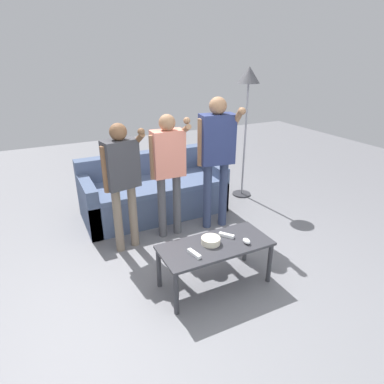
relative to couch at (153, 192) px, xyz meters
The scene contains 11 objects.
ground_plane 1.66m from the couch, 94.08° to the right, with size 12.00×12.00×0.00m, color slate.
couch is the anchor object (origin of this frame).
coffee_table 1.73m from the couch, 90.72° to the right, with size 1.04×0.46×0.44m.
snack_bowl 1.71m from the couch, 91.85° to the right, with size 0.18×0.18×0.06m, color beige.
game_remote_nunchuk 1.86m from the couch, 82.56° to the right, with size 0.06×0.09×0.05m.
floor_lamp 1.95m from the couch, ahead, with size 0.30×0.30×1.88m.
player_left 1.11m from the couch, 128.44° to the right, with size 0.44×0.28×1.42m.
player_center 0.92m from the couch, 92.81° to the right, with size 0.43×0.28×1.45m.
player_right 1.17m from the couch, 52.18° to the right, with size 0.47×0.41×1.61m.
game_remote_wand_near 1.83m from the couch, 98.70° to the right, with size 0.07×0.16×0.03m.
game_remote_wand_far 1.67m from the couch, 85.25° to the right, with size 0.12×0.14×0.03m.
Camera 1 is at (-1.25, -2.32, 2.06)m, focal length 30.85 mm.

